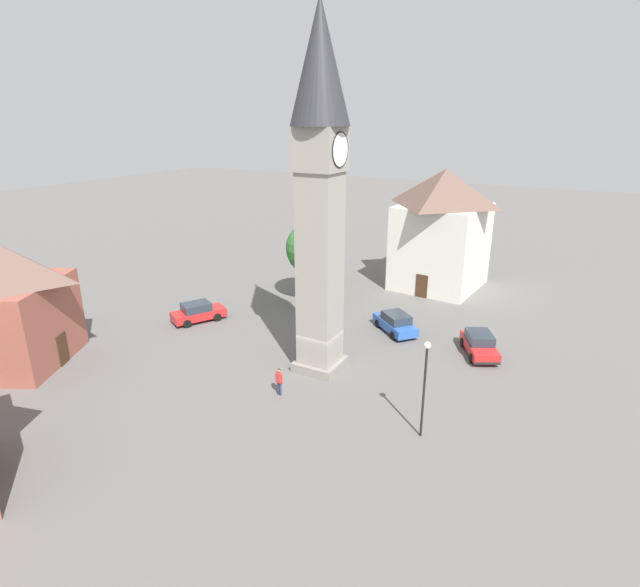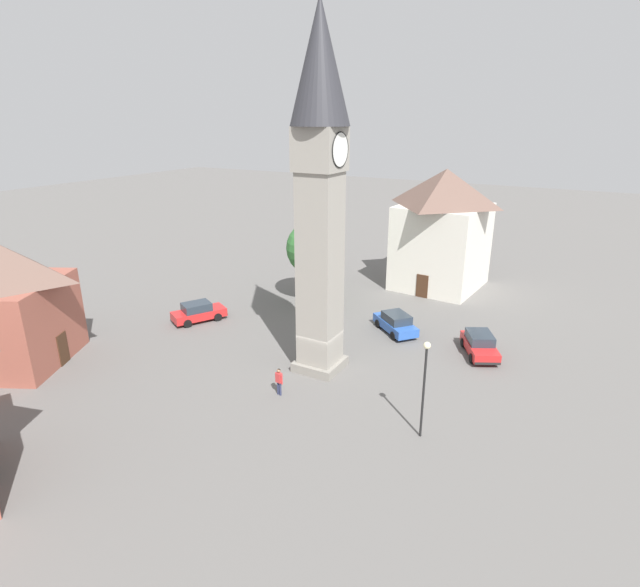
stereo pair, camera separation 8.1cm
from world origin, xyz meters
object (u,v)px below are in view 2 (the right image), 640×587
object	(u,v)px
clock_tower	(320,167)
pedestrian	(279,379)
car_silver_kerb	(198,312)
car_blue_kerb	(396,323)
tree	(314,248)
building_corner_back	(442,228)
car_red_corner	(480,344)
lamp_post	(425,375)

from	to	relation	value
clock_tower	pedestrian	world-z (taller)	clock_tower
car_silver_kerb	car_blue_kerb	bearing A→B (deg)	-69.11
pedestrian	tree	bearing A→B (deg)	22.60
pedestrian	building_corner_back	size ratio (longest dim) A/B	0.15
car_silver_kerb	car_red_corner	world-z (taller)	same
car_red_corner	pedestrian	world-z (taller)	pedestrian
car_silver_kerb	building_corner_back	world-z (taller)	building_corner_back
car_blue_kerb	tree	bearing A→B (deg)	70.85
clock_tower	tree	distance (m)	14.98
building_corner_back	lamp_post	distance (m)	25.00
car_blue_kerb	lamp_post	world-z (taller)	lamp_post
lamp_post	car_silver_kerb	bearing A→B (deg)	73.05
car_blue_kerb	building_corner_back	xyz separation A→B (m)	(12.39, 0.44, 4.83)
lamp_post	car_blue_kerb	bearing A→B (deg)	26.71
clock_tower	car_red_corner	distance (m)	16.22
car_silver_kerb	tree	bearing A→B (deg)	-33.28
car_blue_kerb	tree	size ratio (longest dim) A/B	0.60
car_red_corner	pedestrian	distance (m)	14.24
car_red_corner	car_blue_kerb	bearing A→B (deg)	83.15
car_red_corner	tree	size ratio (longest dim) A/B	0.63
clock_tower	car_red_corner	bearing A→B (deg)	-50.54
pedestrian	car_blue_kerb	bearing A→B (deg)	-12.48
clock_tower	pedestrian	distance (m)	12.34
car_silver_kerb	lamp_post	world-z (taller)	lamp_post
clock_tower	car_blue_kerb	distance (m)	14.37
pedestrian	tree	distance (m)	16.54
car_blue_kerb	clock_tower	bearing A→B (deg)	164.51
building_corner_back	car_blue_kerb	bearing A→B (deg)	-177.95
building_corner_back	lamp_post	world-z (taller)	building_corner_back
tree	pedestrian	bearing A→B (deg)	-157.40
car_blue_kerb	car_red_corner	xyz separation A→B (m)	(-0.76, -6.36, 0.00)
pedestrian	lamp_post	distance (m)	8.86
building_corner_back	car_red_corner	bearing A→B (deg)	-152.66
car_silver_kerb	car_red_corner	size ratio (longest dim) A/B	1.00
clock_tower	building_corner_back	distance (m)	21.43
pedestrian	tree	xyz separation A→B (m)	(14.87, 6.19, 3.72)
building_corner_back	car_silver_kerb	bearing A→B (deg)	142.00
tree	lamp_post	distance (m)	20.86
lamp_post	building_corner_back	bearing A→B (deg)	14.73
clock_tower	tree	bearing A→B (deg)	31.58
car_blue_kerb	building_corner_back	world-z (taller)	building_corner_back
pedestrian	building_corner_back	bearing A→B (deg)	-5.12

